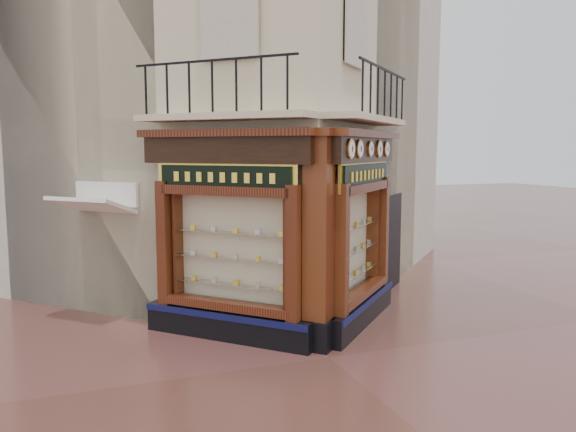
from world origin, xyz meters
name	(u,v)px	position (x,y,z in m)	size (l,w,h in m)	color
ground	(329,358)	(0.00, 0.00, 0.00)	(80.00, 80.00, 0.00)	#522E26
main_building	(235,58)	(0.00, 6.16, 6.00)	(8.00, 8.00, 12.00)	beige
neighbour_left	(131,84)	(-2.47, 8.63, 5.50)	(8.00, 8.00, 11.00)	beige
neighbour_right	(290,90)	(2.47, 8.63, 5.50)	(8.00, 8.00, 11.00)	beige
shopfront_left	(227,237)	(-1.41, 1.57, 1.98)	(2.86, 2.86, 3.98)	black
shopfront_right	(361,230)	(1.41, 1.57, 1.98)	(2.86, 2.86, 3.98)	black
corner_pilaster	(319,243)	(0.00, 0.50, 1.95)	(0.85, 0.85, 3.98)	black
balcony	(299,117)	(0.00, 1.49, 4.22)	(5.94, 2.97, 1.03)	beige
clock_a	(351,149)	(0.62, 0.52, 3.62)	(0.29, 0.29, 0.37)	#B0813A
clock_b	(359,149)	(0.99, 0.88, 3.62)	(0.28, 0.28, 0.35)	#B0813A
clock_c	(370,149)	(1.49, 1.39, 3.62)	(0.26, 0.26, 0.32)	#B0813A
clock_d	(379,149)	(1.95, 1.85, 3.62)	(0.29, 0.29, 0.36)	#B0813A
clock_e	(386,149)	(2.36, 2.26, 3.62)	(0.28, 0.28, 0.34)	#B0813A
awning	(96,322)	(-3.77, 3.56, 0.00)	(1.64, 0.99, 0.08)	silver
signboard_left	(224,177)	(-1.46, 1.51, 3.10)	(2.14, 2.14, 0.57)	yellow
signboard_right	(366,175)	(1.46, 1.51, 3.10)	(2.20, 2.20, 0.59)	yellow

